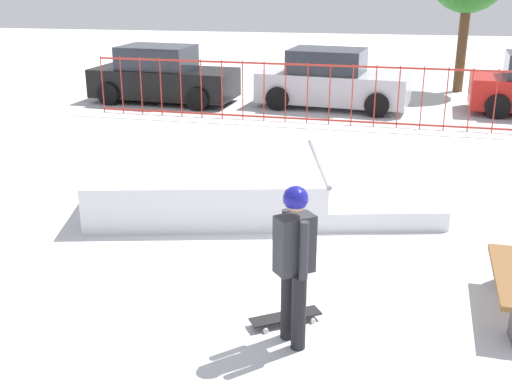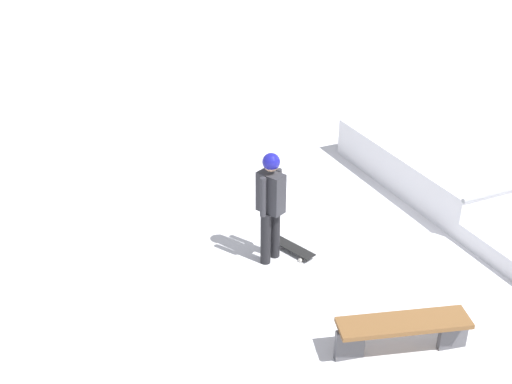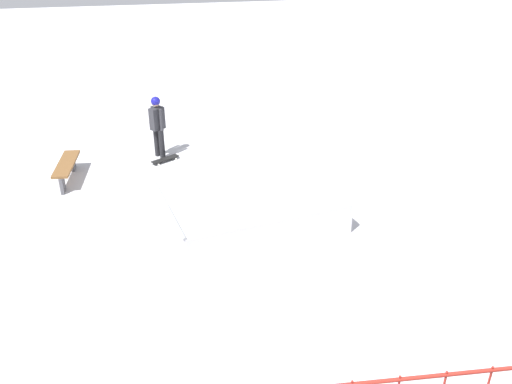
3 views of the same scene
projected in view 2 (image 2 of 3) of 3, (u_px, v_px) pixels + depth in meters
name	position (u px, v px, depth m)	size (l,w,h in m)	color
ground_plane	(445.00, 217.00, 11.06)	(60.00, 60.00, 0.00)	silver
skate_ramp	(469.00, 172.00, 11.82)	(5.80, 3.60, 0.74)	silver
skater	(271.00, 200.00, 9.50)	(0.44, 0.40, 1.73)	black
skateboard	(292.00, 247.00, 10.12)	(0.79, 0.58, 0.09)	black
park_bench	(403.00, 329.00, 8.02)	(0.54, 1.66, 0.48)	brown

